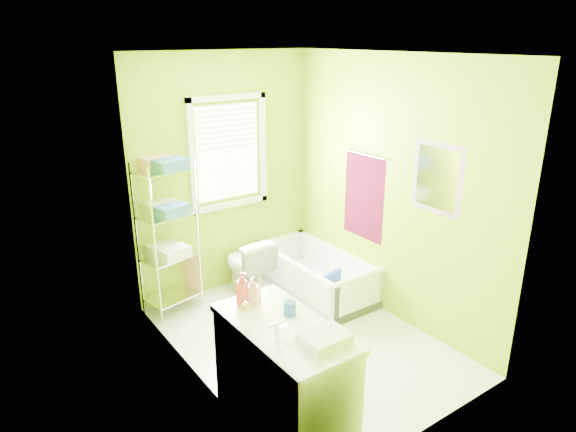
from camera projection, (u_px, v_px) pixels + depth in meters
ground at (303, 340)px, 4.87m from camera, size 2.90×2.90×0.00m
room_envelope at (305, 183)px, 4.36m from camera, size 2.14×2.94×2.62m
window at (228, 147)px, 5.46m from camera, size 0.92×0.05×1.22m
door at (268, 329)px, 3.21m from camera, size 0.09×0.80×2.00m
right_wall_decor at (391, 189)px, 4.98m from camera, size 0.04×1.48×1.17m
bathtub at (318, 280)px, 5.73m from camera, size 0.68×1.45×0.47m
toilet at (247, 266)px, 5.62m from camera, size 0.40×0.68×0.69m
vanity at (285, 373)px, 3.68m from camera, size 0.57×1.12×1.10m
wire_shelf_unit at (168, 220)px, 5.12m from camera, size 0.60×0.48×1.63m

